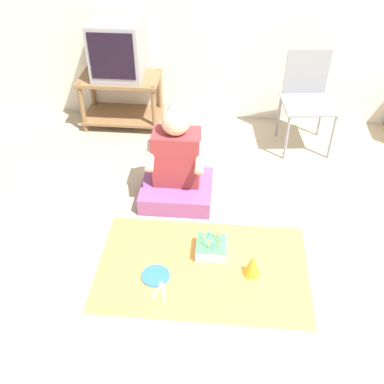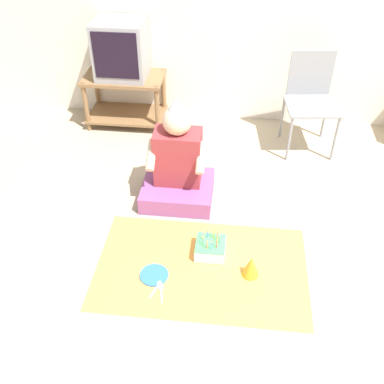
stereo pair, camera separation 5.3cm
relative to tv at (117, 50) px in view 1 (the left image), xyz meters
The scene contains 11 objects.
ground_plane 2.55m from the tv, 50.40° to the right, with size 16.00×16.00×0.00m, color tan.
tv_stand 0.45m from the tv, 90.00° to the right, with size 0.74×0.43×0.49m.
tv is the anchor object (origin of this frame).
folding_chair 1.72m from the tv, ahead, with size 0.48×0.47×0.83m.
person_seated 1.35m from the tv, 59.16° to the right, with size 0.54×0.47×0.84m.
party_cloth 2.16m from the tv, 63.60° to the right, with size 1.38×0.86×0.01m.
birthday_cake 2.05m from the tv, 60.56° to the right, with size 0.20×0.20×0.17m.
party_hat_blue 2.30m from the tv, 56.48° to the right, with size 0.11×0.11×0.15m.
paper_plate 2.14m from the tv, 72.61° to the right, with size 0.19×0.19×0.01m.
plastic_spoon_near 2.23m from the tv, 72.22° to the right, with size 0.07×0.14×0.01m.
plastic_spoon_far 2.26m from the tv, 71.84° to the right, with size 0.05×0.14×0.01m.
Camera 1 is at (-0.55, -1.93, 2.25)m, focal length 42.00 mm.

